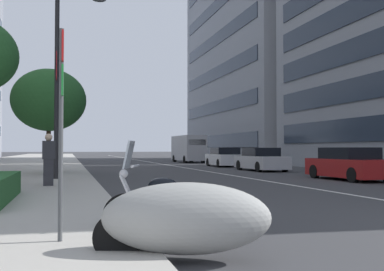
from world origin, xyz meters
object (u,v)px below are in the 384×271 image
(motorcycle_second_in_row, at_px, (184,219))
(car_lead_in_lane, at_px, (261,160))
(delivery_van_ahead, at_px, (188,148))
(pedestrian_on_plaza, at_px, (48,159))
(car_far_down_avenue, at_px, (349,165))
(street_tree_near_plaza_corner, at_px, (49,100))
(motorcycle_by_sign_pole, at_px, (171,208))
(street_lamp_with_banners, at_px, (64,65))
(parking_sign_by_curb, at_px, (62,108))
(car_mid_block_traffic, at_px, (224,158))

(motorcycle_second_in_row, relative_size, car_lead_in_lane, 0.49)
(delivery_van_ahead, xyz_separation_m, pedestrian_on_plaza, (-28.11, 12.33, -0.41))
(car_lead_in_lane, height_order, pedestrian_on_plaza, pedestrian_on_plaza)
(car_far_down_avenue, relative_size, delivery_van_ahead, 0.74)
(delivery_van_ahead, bearing_deg, motorcycle_second_in_row, 162.96)
(delivery_van_ahead, distance_m, street_tree_near_plaza_corner, 23.93)
(motorcycle_by_sign_pole, height_order, pedestrian_on_plaza, pedestrian_on_plaza)
(car_lead_in_lane, xyz_separation_m, street_lamp_with_banners, (-6.67, 11.75, 4.12))
(motorcycle_by_sign_pole, relative_size, car_far_down_avenue, 0.49)
(motorcycle_by_sign_pole, distance_m, parking_sign_by_curb, 2.27)
(motorcycle_second_in_row, distance_m, delivery_van_ahead, 39.78)
(car_lead_in_lane, xyz_separation_m, pedestrian_on_plaza, (-10.16, 12.18, 0.36))
(delivery_van_ahead, bearing_deg, motorcycle_by_sign_pole, 162.63)
(motorcycle_by_sign_pole, xyz_separation_m, parking_sign_by_curb, (-0.62, 1.63, 1.46))
(motorcycle_second_in_row, bearing_deg, parking_sign_by_curb, -16.84)
(street_lamp_with_banners, height_order, pedestrian_on_plaza, street_lamp_with_banners)
(car_far_down_avenue, relative_size, car_lead_in_lane, 0.97)
(motorcycle_second_in_row, relative_size, car_mid_block_traffic, 0.50)
(car_far_down_avenue, relative_size, pedestrian_on_plaza, 2.53)
(street_tree_near_plaza_corner, bearing_deg, pedestrian_on_plaza, -177.69)
(car_far_down_avenue, distance_m, car_lead_in_lane, 8.59)
(motorcycle_second_in_row, height_order, street_tree_near_plaza_corner, street_tree_near_plaza_corner)
(pedestrian_on_plaza, bearing_deg, street_lamp_with_banners, 169.44)
(car_mid_block_traffic, bearing_deg, street_lamp_with_banners, 140.79)
(parking_sign_by_curb, bearing_deg, car_lead_in_lane, -30.85)
(car_mid_block_traffic, relative_size, pedestrian_on_plaza, 2.56)
(parking_sign_by_curb, bearing_deg, motorcycle_by_sign_pole, -69.26)
(motorcycle_by_sign_pole, bearing_deg, delivery_van_ahead, -87.23)
(motorcycle_second_in_row, height_order, pedestrian_on_plaza, pedestrian_on_plaza)
(motorcycle_second_in_row, bearing_deg, delivery_van_ahead, -89.13)
(motorcycle_by_sign_pole, distance_m, delivery_van_ahead, 38.24)
(street_tree_near_plaza_corner, bearing_deg, motorcycle_by_sign_pole, -171.54)
(motorcycle_by_sign_pole, height_order, parking_sign_by_curb, parking_sign_by_curb)
(motorcycle_second_in_row, distance_m, car_lead_in_lane, 22.85)
(car_mid_block_traffic, distance_m, delivery_van_ahead, 11.13)
(car_far_down_avenue, distance_m, parking_sign_by_curb, 16.25)
(car_far_down_avenue, height_order, street_tree_near_plaza_corner, street_tree_near_plaza_corner)
(car_far_down_avenue, distance_m, street_tree_near_plaza_corner, 14.65)
(car_far_down_avenue, height_order, pedestrian_on_plaza, pedestrian_on_plaza)
(delivery_van_ahead, height_order, street_tree_near_plaza_corner, street_tree_near_plaza_corner)
(car_mid_block_traffic, bearing_deg, delivery_van_ahead, 1.17)
(car_far_down_avenue, distance_m, pedestrian_on_plaza, 12.60)
(parking_sign_by_curb, bearing_deg, car_mid_block_traffic, -23.88)
(delivery_van_ahead, height_order, parking_sign_by_curb, parking_sign_by_curb)
(motorcycle_second_in_row, distance_m, car_mid_block_traffic, 29.15)
(car_lead_in_lane, distance_m, delivery_van_ahead, 17.97)
(delivery_van_ahead, bearing_deg, car_far_down_avenue, 178.42)
(motorcycle_by_sign_pole, xyz_separation_m, car_lead_in_lane, (18.90, -10.02, 0.21))
(delivery_van_ahead, xyz_separation_m, street_lamp_with_banners, (-24.63, 11.89, 3.35))
(car_lead_in_lane, xyz_separation_m, street_tree_near_plaza_corner, (-2.22, 12.51, 3.14))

